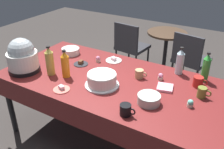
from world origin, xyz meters
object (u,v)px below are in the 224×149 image
(potluck_table, at_px, (112,84))
(maroon_chair_left, at_px, (130,45))
(coffee_mug_olive, at_px, (202,92))
(frosted_layer_cake, at_px, (102,80))
(coffee_mug_black, at_px, (126,110))
(slow_cooker, at_px, (22,57))
(soda_bottle_water, at_px, (180,62))
(coffee_mug_tan, at_px, (139,74))
(soda_bottle_orange_juice, at_px, (65,65))
(cupcake_berry, at_px, (190,104))
(round_cafe_table, at_px, (166,46))
(coffee_mug_red, at_px, (198,82))
(maroon_chair_right, at_px, (190,57))
(dessert_plate_white, at_px, (114,60))
(glass_salad_bowl, at_px, (149,99))
(dessert_plate_coral, at_px, (62,89))
(ceramic_snack_bowl, at_px, (71,51))
(soda_bottle_lime_soda, at_px, (206,68))
(cupcake_cocoa, at_px, (161,77))
(soda_bottle_ginger_ale, at_px, (50,61))
(cupcake_mint, at_px, (98,59))
(dessert_plate_charcoal, at_px, (81,63))

(potluck_table, xyz_separation_m, maroon_chair_left, (-0.56, 1.50, -0.20))
(coffee_mug_olive, bearing_deg, frosted_layer_cake, -162.03)
(frosted_layer_cake, distance_m, coffee_mug_black, 0.49)
(slow_cooker, relative_size, maroon_chair_left, 0.42)
(soda_bottle_water, xyz_separation_m, coffee_mug_tan, (-0.30, -0.29, -0.09))
(soda_bottle_orange_juice, bearing_deg, coffee_mug_olive, 13.84)
(cupcake_berry, bearing_deg, round_cafe_table, 114.86)
(slow_cooker, height_order, soda_bottle_water, slow_cooker)
(coffee_mug_red, distance_m, maroon_chair_right, 1.30)
(potluck_table, height_order, dessert_plate_white, dessert_plate_white)
(potluck_table, relative_size, soda_bottle_water, 7.75)
(cupcake_berry, xyz_separation_m, soda_bottle_water, (-0.26, 0.52, 0.10))
(dessert_plate_white, height_order, coffee_mug_olive, coffee_mug_olive)
(glass_salad_bowl, distance_m, soda_bottle_water, 0.65)
(glass_salad_bowl, distance_m, dessert_plate_white, 0.88)
(soda_bottle_water, relative_size, round_cafe_table, 0.39)
(slow_cooker, relative_size, dessert_plate_coral, 2.33)
(maroon_chair_left, bearing_deg, dessert_plate_white, -72.36)
(maroon_chair_left, bearing_deg, maroon_chair_right, 0.05)
(cupcake_berry, height_order, soda_bottle_water, soda_bottle_water)
(glass_salad_bowl, relative_size, cupcake_berry, 2.85)
(potluck_table, relative_size, ceramic_snack_bowl, 10.51)
(dessert_plate_coral, bearing_deg, coffee_mug_tan, 48.27)
(glass_salad_bowl, bearing_deg, coffee_mug_tan, 125.46)
(glass_salad_bowl, xyz_separation_m, dessert_plate_coral, (-0.76, -0.21, -0.03))
(coffee_mug_red, xyz_separation_m, round_cafe_table, (-0.80, 1.43, -0.30))
(dessert_plate_coral, height_order, soda_bottle_orange_juice, soda_bottle_orange_juice)
(soda_bottle_orange_juice, bearing_deg, coffee_mug_tan, 28.70)
(potluck_table, distance_m, coffee_mug_red, 0.81)
(dessert_plate_coral, relative_size, soda_bottle_lime_soda, 0.52)
(cupcake_cocoa, bearing_deg, maroon_chair_right, 91.07)
(dessert_plate_white, distance_m, soda_bottle_ginger_ale, 0.72)
(ceramic_snack_bowl, bearing_deg, maroon_chair_right, 47.48)
(soda_bottle_ginger_ale, bearing_deg, coffee_mug_olive, 13.75)
(potluck_table, bearing_deg, cupcake_berry, -5.19)
(soda_bottle_water, height_order, coffee_mug_tan, soda_bottle_water)
(coffee_mug_tan, bearing_deg, coffee_mug_olive, -3.86)
(cupcake_mint, bearing_deg, maroon_chair_right, 59.85)
(glass_salad_bowl, height_order, soda_bottle_ginger_ale, soda_bottle_ginger_ale)
(ceramic_snack_bowl, height_order, soda_bottle_ginger_ale, soda_bottle_ginger_ale)
(coffee_mug_red, bearing_deg, maroon_chair_right, 106.87)
(coffee_mug_tan, bearing_deg, cupcake_cocoa, 19.70)
(dessert_plate_coral, height_order, maroon_chair_right, maroon_chair_right)
(glass_salad_bowl, relative_size, soda_bottle_water, 0.68)
(coffee_mug_red, bearing_deg, dessert_plate_charcoal, -171.37)
(cupcake_mint, bearing_deg, maroon_chair_left, 100.23)
(dessert_plate_charcoal, height_order, coffee_mug_tan, coffee_mug_tan)
(ceramic_snack_bowl, xyz_separation_m, coffee_mug_olive, (1.56, -0.15, 0.01))
(soda_bottle_orange_juice, height_order, round_cafe_table, soda_bottle_orange_juice)
(cupcake_mint, bearing_deg, dessert_plate_charcoal, -129.72)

